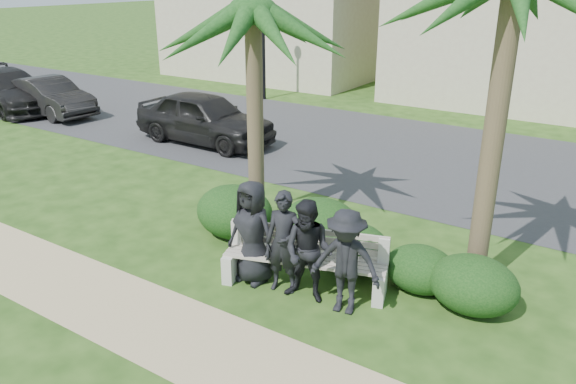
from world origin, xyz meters
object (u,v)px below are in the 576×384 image
object	(u,v)px
man_a	(252,232)
car_a	(205,118)
man_b	(284,242)
man_d	(346,262)
man_c	(309,252)
car_c	(10,90)
car_b	(50,97)
palm_left	(253,13)
street_lamp	(263,25)
park_bench	(306,263)

from	to	relation	value
man_a	car_a	xyz separation A→B (m)	(-6.15, 5.83, -0.12)
man_b	car_a	bearing A→B (deg)	126.13
man_d	man_c	bearing A→B (deg)	172.45
man_b	car_a	world-z (taller)	man_b
man_a	car_c	size ratio (longest dim) A/B	0.35
car_b	man_b	bearing A→B (deg)	-106.18
man_d	palm_left	bearing A→B (deg)	138.44
man_a	street_lamp	bearing A→B (deg)	127.80
man_c	car_c	world-z (taller)	man_c
man_d	car_b	size ratio (longest dim) A/B	0.41
park_bench	man_c	distance (m)	0.57
man_a	palm_left	xyz separation A→B (m)	(-1.30, 1.89, 3.27)
man_b	car_b	bearing A→B (deg)	145.30
street_lamp	palm_left	bearing A→B (deg)	-55.09
street_lamp	car_a	bearing A→B (deg)	-70.35
man_a	man_b	xyz separation A→B (m)	(0.61, 0.03, -0.03)
street_lamp	man_a	distance (m)	14.74
car_b	man_d	bearing A→B (deg)	-104.76
park_bench	palm_left	xyz separation A→B (m)	(-2.15, 1.59, 3.73)
man_d	palm_left	world-z (taller)	palm_left
street_lamp	man_c	world-z (taller)	street_lamp
man_a	man_c	xyz separation A→B (m)	(1.08, -0.01, -0.05)
man_c	man_d	size ratio (longest dim) A/B	1.00
man_c	palm_left	xyz separation A→B (m)	(-2.39, 1.90, 3.31)
man_d	car_c	bearing A→B (deg)	153.35
man_c	car_b	world-z (taller)	man_c
street_lamp	palm_left	distance (m)	12.36
car_b	park_bench	bearing A→B (deg)	-104.87
palm_left	car_b	world-z (taller)	palm_left
man_d	car_b	world-z (taller)	man_d
park_bench	palm_left	bearing A→B (deg)	125.88
man_a	man_d	bearing A→B (deg)	3.49
car_c	car_b	bearing A→B (deg)	-71.13
man_c	car_b	xyz separation A→B (m)	(-14.27, 5.46, -0.17)
street_lamp	park_bench	world-z (taller)	street_lamp
man_c	man_d	distance (m)	0.63
park_bench	car_c	size ratio (longest dim) A/B	0.55
park_bench	palm_left	size ratio (longest dim) A/B	0.55
man_c	man_a	bearing A→B (deg)	170.87
man_b	man_c	bearing A→B (deg)	-17.59
palm_left	man_b	bearing A→B (deg)	-44.28
street_lamp	man_d	bearing A→B (deg)	-49.95
street_lamp	car_a	xyz separation A→B (m)	(2.20, -6.15, -2.18)
park_bench	car_a	xyz separation A→B (m)	(-6.99, 5.52, 0.35)
street_lamp	palm_left	size ratio (longest dim) A/B	0.84
man_d	car_a	distance (m)	9.77
car_b	man_c	bearing A→B (deg)	-105.65
man_a	car_a	distance (m)	8.47
palm_left	car_c	world-z (taller)	palm_left
street_lamp	car_b	xyz separation A→B (m)	(-4.84, -6.52, -2.28)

